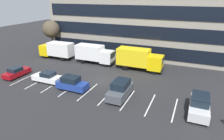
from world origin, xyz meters
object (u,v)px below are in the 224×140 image
(box_truck_yellow, at_px, (57,49))
(sedan_white, at_px, (47,77))
(bare_tree, at_px, (51,29))
(suv_navy, at_px, (72,83))
(suv_silver, at_px, (199,105))
(box_truck_white, at_px, (94,53))
(suv_charcoal, at_px, (120,90))
(box_truck_yellow_all, at_px, (139,58))
(sedan_maroon, at_px, (17,72))

(box_truck_yellow, distance_m, sedan_white, 11.75)
(box_truck_yellow, xyz_separation_m, bare_tree, (-4.03, 3.71, 3.21))
(bare_tree, bearing_deg, sedan_white, -54.31)
(box_truck_yellow, height_order, suv_navy, box_truck_yellow)
(box_truck_yellow, relative_size, bare_tree, 1.03)
(box_truck_yellow, height_order, suv_silver, box_truck_yellow)
(suv_silver, height_order, suv_navy, suv_silver)
(box_truck_white, height_order, sedan_white, box_truck_white)
(box_truck_white, height_order, suv_charcoal, box_truck_white)
(suv_silver, relative_size, suv_navy, 1.12)
(box_truck_yellow_all, bearing_deg, sedan_white, -136.91)
(box_truck_yellow_all, xyz_separation_m, bare_tree, (-20.85, 3.58, 3.03))
(box_truck_white, xyz_separation_m, suv_navy, (2.50, -11.18, -0.99))
(suv_silver, xyz_separation_m, bare_tree, (-30.63, 14.21, 4.04))
(box_truck_yellow, bearing_deg, suv_navy, -45.55)
(sedan_maroon, bearing_deg, suv_charcoal, -0.01)
(suv_charcoal, xyz_separation_m, suv_silver, (9.15, -0.18, -0.01))
(suv_charcoal, xyz_separation_m, bare_tree, (-21.48, 14.03, 4.02))
(sedan_maroon, distance_m, bare_tree, 15.23)
(box_truck_yellow, distance_m, suv_navy, 15.32)
(box_truck_white, relative_size, suv_charcoal, 1.53)
(box_truck_yellow_all, relative_size, suv_charcoal, 1.63)
(box_truck_white, relative_size, suv_silver, 1.55)
(box_truck_yellow, distance_m, suv_silver, 28.61)
(box_truck_yellow_all, height_order, sedan_maroon, box_truck_yellow_all)
(box_truck_white, bearing_deg, bare_tree, 164.28)
(sedan_white, bearing_deg, bare_tree, 125.69)
(sedan_white, bearing_deg, suv_navy, -9.58)
(suv_navy, height_order, sedan_maroon, suv_navy)
(suv_silver, bearing_deg, sedan_white, 178.90)
(box_truck_yellow, distance_m, sedan_maroon, 10.38)
(box_truck_white, height_order, box_truck_yellow_all, box_truck_yellow_all)
(box_truck_yellow_all, height_order, suv_navy, box_truck_yellow_all)
(box_truck_yellow, relative_size, suv_charcoal, 1.49)
(box_truck_yellow_all, height_order, bare_tree, bare_tree)
(suv_silver, xyz_separation_m, suv_navy, (-15.89, -0.41, -0.11))
(sedan_white, xyz_separation_m, suv_navy, (4.82, -0.81, 0.19))
(bare_tree, bearing_deg, box_truck_yellow, -42.59)
(suv_navy, bearing_deg, sedan_maroon, 176.79)
(suv_navy, bearing_deg, box_truck_white, 102.59)
(box_truck_white, distance_m, sedan_maroon, 13.43)
(bare_tree, bearing_deg, box_truck_white, -15.72)
(suv_silver, bearing_deg, box_truck_yellow, 158.46)
(suv_silver, distance_m, bare_tree, 34.01)
(sedan_white, height_order, suv_navy, suv_navy)
(box_truck_white, distance_m, box_truck_yellow_all, 8.61)
(sedan_white, bearing_deg, suv_charcoal, -1.08)
(suv_charcoal, bearing_deg, sedan_maroon, 179.99)
(sedan_white, bearing_deg, box_truck_yellow, 120.23)
(box_truck_yellow, bearing_deg, box_truck_yellow_all, 0.42)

